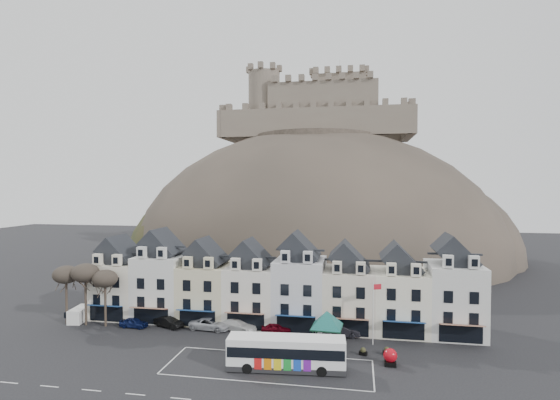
# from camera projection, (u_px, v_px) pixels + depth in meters

# --- Properties ---
(ground) EXTENTS (300.00, 300.00, 0.00)m
(ground) POSITION_uv_depth(u_px,v_px,m) (248.00, 370.00, 45.92)
(ground) COLOR black
(ground) RESTS_ON ground
(coach_bay_markings) EXTENTS (22.00, 7.50, 0.01)m
(coach_bay_markings) POSITION_uv_depth(u_px,v_px,m) (269.00, 367.00, 46.79)
(coach_bay_markings) COLOR silver
(coach_bay_markings) RESTS_ON ground
(townhouse_terrace) EXTENTS (54.40, 9.35, 11.80)m
(townhouse_terrace) POSITION_uv_depth(u_px,v_px,m) (277.00, 286.00, 61.42)
(townhouse_terrace) COLOR #EFE7CF
(townhouse_terrace) RESTS_ON ground
(castle_hill) EXTENTS (100.00, 76.00, 68.00)m
(castle_hill) POSITION_uv_depth(u_px,v_px,m) (319.00, 260.00, 113.49)
(castle_hill) COLOR #352F29
(castle_hill) RESTS_ON ground
(castle) EXTENTS (50.20, 22.20, 22.00)m
(castle) POSITION_uv_depth(u_px,v_px,m) (319.00, 110.00, 119.14)
(castle) COLOR #6B5E52
(castle) RESTS_ON ground
(tree_left_far) EXTENTS (3.61, 3.61, 8.24)m
(tree_left_far) POSITION_uv_depth(u_px,v_px,m) (66.00, 275.00, 61.19)
(tree_left_far) COLOR #342821
(tree_left_far) RESTS_ON ground
(tree_left_mid) EXTENTS (3.78, 3.78, 8.64)m
(tree_left_mid) POSITION_uv_depth(u_px,v_px,m) (85.00, 273.00, 60.64)
(tree_left_mid) COLOR #342821
(tree_left_mid) RESTS_ON ground
(tree_left_near) EXTENTS (3.43, 3.43, 7.84)m
(tree_left_near) POSITION_uv_depth(u_px,v_px,m) (105.00, 279.00, 60.13)
(tree_left_near) COLOR #342821
(tree_left_near) RESTS_ON ground
(bus) EXTENTS (12.61, 3.91, 3.50)m
(bus) POSITION_uv_depth(u_px,v_px,m) (286.00, 351.00, 46.08)
(bus) COLOR #262628
(bus) RESTS_ON ground
(bus_shelter) EXTENTS (7.16, 7.16, 4.55)m
(bus_shelter) POSITION_uv_depth(u_px,v_px,m) (327.00, 319.00, 51.94)
(bus_shelter) COLOR black
(bus_shelter) RESTS_ON ground
(red_buoy) EXTENTS (1.49, 1.49, 1.84)m
(red_buoy) POSITION_uv_depth(u_px,v_px,m) (390.00, 357.00, 47.18)
(red_buoy) COLOR black
(red_buoy) RESTS_ON ground
(flagpole) EXTENTS (1.04, 0.48, 7.67)m
(flagpole) POSITION_uv_depth(u_px,v_px,m) (374.00, 309.00, 53.26)
(flagpole) COLOR silver
(flagpole) RESTS_ON ground
(white_van) EXTENTS (2.46, 4.45, 1.93)m
(white_van) POSITION_uv_depth(u_px,v_px,m) (80.00, 314.00, 62.68)
(white_van) COLOR white
(white_van) RESTS_ON ground
(planter_west) EXTENTS (0.99, 0.69, 0.90)m
(planter_west) POSITION_uv_depth(u_px,v_px,m) (363.00, 351.00, 50.02)
(planter_west) COLOR black
(planter_west) RESTS_ON ground
(planter_east) EXTENTS (0.94, 0.65, 0.92)m
(planter_east) POSITION_uv_depth(u_px,v_px,m) (387.00, 351.00, 50.16)
(planter_east) COLOR black
(planter_east) RESTS_ON ground
(car_navy) EXTENTS (3.99, 1.79, 1.33)m
(car_navy) POSITION_uv_depth(u_px,v_px,m) (134.00, 323.00, 59.77)
(car_navy) COLOR #0D1641
(car_navy) RESTS_ON ground
(car_black) EXTENTS (4.69, 3.05, 1.46)m
(car_black) POSITION_uv_depth(u_px,v_px,m) (169.00, 322.00, 59.84)
(car_black) COLOR black
(car_black) RESTS_ON ground
(car_silver) EXTENTS (5.70, 3.00, 1.56)m
(car_silver) POSITION_uv_depth(u_px,v_px,m) (210.00, 324.00, 58.96)
(car_silver) COLOR #B6B9BF
(car_silver) RESTS_ON ground
(car_white) EXTENTS (5.84, 3.98, 1.57)m
(car_white) POSITION_uv_depth(u_px,v_px,m) (238.00, 325.00, 58.48)
(car_white) COLOR white
(car_white) RESTS_ON ground
(car_maroon) EXTENTS (3.93, 1.60, 1.34)m
(car_maroon) POSITION_uv_depth(u_px,v_px,m) (276.00, 328.00, 57.55)
(car_maroon) COLOR #550410
(car_maroon) RESTS_ON ground
(car_charcoal) EXTENTS (4.98, 2.36, 1.58)m
(car_charcoal) POSITION_uv_depth(u_px,v_px,m) (341.00, 331.00, 56.04)
(car_charcoal) COLOR black
(car_charcoal) RESTS_ON ground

